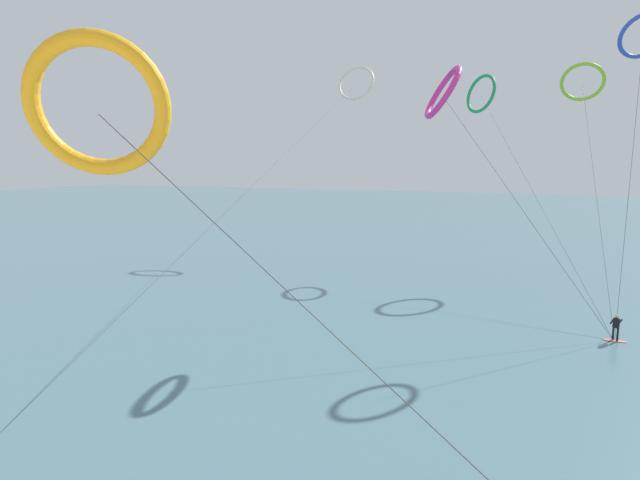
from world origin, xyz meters
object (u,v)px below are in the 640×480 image
kite_amber (99,106)px  kite_lime (583,82)px  surfer_coral (616,330)px  kite_magenta (443,93)px  kite_ivory (356,83)px  kite_emerald (481,94)px

kite_amber → kite_lime: bearing=-134.0°
surfer_coral → kite_magenta: size_ratio=0.10×
kite_ivory → kite_emerald: (15.46, -4.34, -2.61)m
kite_ivory → kite_lime: (25.04, -4.25, -1.96)m
kite_amber → kite_magenta: size_ratio=1.01×
kite_amber → kite_emerald: (4.64, 47.79, 5.94)m
kite_emerald → kite_amber: bearing=-52.6°
surfer_coral → kite_lime: bearing=-48.1°
surfer_coral → kite_magenta: 18.47m
kite_amber → kite_magenta: kite_magenta is taller
kite_lime → kite_magenta: 25.16m
kite_ivory → kite_lime: size_ratio=2.10×
kite_lime → kite_magenta: size_ratio=1.39×
kite_emerald → kite_lime: 9.60m
kite_ivory → kite_lime: 25.47m
kite_ivory → kite_magenta: 31.57m
kite_ivory → kite_lime: kite_ivory is taller
surfer_coral → kite_ivory: size_ratio=0.03×
surfer_coral → kite_ivory: kite_ivory is taller
kite_amber → kite_ivory: (-10.82, 52.13, 8.55)m
kite_lime → kite_amber: bearing=76.0°
kite_emerald → kite_ivory: bearing=-152.7°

